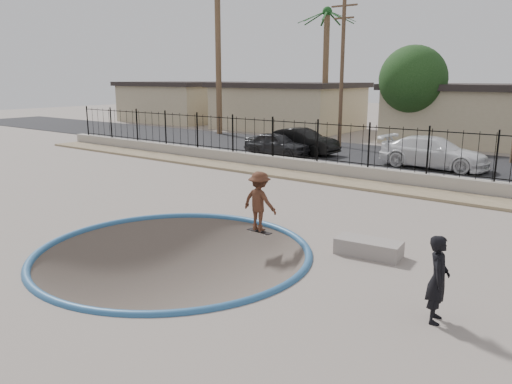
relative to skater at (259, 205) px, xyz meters
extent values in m
cube|color=gray|center=(-0.77, 10.40, -1.94)|extent=(120.00, 120.00, 2.20)
torus|color=#285685|center=(-0.77, -2.60, -0.84)|extent=(7.04, 7.04, 0.20)
cube|color=tan|center=(-0.77, 7.60, -0.79)|extent=(42.00, 1.60, 0.11)
cube|color=gray|center=(-0.77, 8.70, -0.54)|extent=(42.00, 0.45, 0.60)
cube|color=black|center=(-0.77, 8.70, -0.12)|extent=(40.00, 0.04, 0.03)
cube|color=black|center=(-0.77, 8.70, 1.46)|extent=(40.00, 0.04, 0.04)
cube|color=black|center=(-0.77, 15.40, -0.83)|extent=(90.00, 8.00, 0.04)
cube|color=tan|center=(-28.77, 24.90, 0.91)|extent=(10.00, 8.00, 3.50)
cube|color=#2A2322|center=(-28.77, 24.90, 2.86)|extent=(10.60, 8.60, 0.40)
cube|color=tan|center=(-15.77, 24.90, 0.91)|extent=(11.00, 8.00, 3.50)
cube|color=#2A2322|center=(-15.77, 24.90, 2.86)|extent=(11.60, 8.60, 0.40)
cube|color=tan|center=(-0.77, 24.90, 0.91)|extent=(10.00, 8.00, 3.50)
cube|color=#2A2322|center=(-0.77, 24.90, 2.86)|extent=(10.60, 8.60, 0.40)
cylinder|color=brown|center=(-17.77, 18.40, 4.66)|extent=(0.44, 0.44, 11.00)
cylinder|color=brown|center=(-10.77, 22.40, 3.66)|extent=(0.44, 0.44, 9.00)
sphere|color=#194A1C|center=(-10.77, 22.40, 8.11)|extent=(0.70, 0.70, 0.70)
cylinder|color=#473323|center=(-6.77, 17.40, 3.66)|extent=(0.24, 0.24, 9.00)
cube|color=#473323|center=(-6.77, 17.40, 7.66)|extent=(1.70, 0.10, 0.10)
cube|color=#473323|center=(-6.77, 17.40, 6.96)|extent=(1.30, 0.10, 0.10)
cylinder|color=#473323|center=(-3.77, 21.40, 0.66)|extent=(0.34, 0.34, 3.00)
sphere|color=#143311|center=(-3.77, 21.40, 3.36)|extent=(4.32, 4.32, 4.32)
imported|color=brown|center=(0.00, 0.00, 0.00)|extent=(1.11, 0.66, 1.69)
cube|color=black|center=(0.00, 0.00, -0.78)|extent=(0.80, 0.25, 0.02)
cylinder|color=silver|center=(-0.27, -0.06, -0.82)|extent=(0.05, 0.03, 0.05)
cylinder|color=silver|center=(-0.26, 0.09, -0.82)|extent=(0.05, 0.03, 0.05)
cylinder|color=silver|center=(0.26, -0.09, -0.82)|extent=(0.05, 0.03, 0.05)
cylinder|color=silver|center=(0.27, 0.06, -0.82)|extent=(0.05, 0.03, 0.05)
imported|color=black|center=(5.68, -2.23, -0.03)|extent=(0.52, 0.67, 1.62)
cube|color=gray|center=(3.23, 0.23, -0.64)|extent=(1.67, 0.87, 0.40)
imported|color=black|center=(-7.77, 11.94, -0.16)|extent=(3.83, 1.55, 1.30)
imported|color=black|center=(-7.07, 13.40, -0.09)|extent=(4.38, 1.57, 1.44)
imported|color=white|center=(0.47, 13.40, -0.06)|extent=(5.22, 2.27, 1.50)
camera|label=1|loc=(8.15, -10.83, 3.49)|focal=35.00mm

